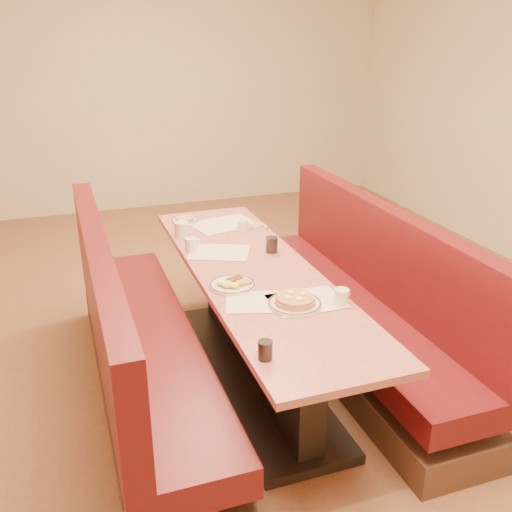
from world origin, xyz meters
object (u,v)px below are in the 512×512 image
object	(u,v)px
coffee_mug_c	(243,225)
coffee_mug_d	(182,229)
pancake_plate	(295,302)
coffee_mug_b	(191,244)
booth_right	(359,310)
diner_table	(255,326)
coffee_mug_a	(342,296)
booth_left	(136,348)
eggs_plate	(232,284)
soda_tumbler_mid	(272,245)
soda_tumbler_near	(265,350)

from	to	relation	value
coffee_mug_c	coffee_mug_d	distance (m)	0.43
pancake_plate	coffee_mug_b	distance (m)	1.01
booth_right	coffee_mug_b	size ratio (longest dim) A/B	23.10
diner_table	coffee_mug_a	xyz separation A→B (m)	(0.28, -0.57, 0.42)
booth_left	coffee_mug_c	bearing A→B (deg)	37.98
coffee_mug_d	coffee_mug_c	bearing A→B (deg)	11.85
coffee_mug_d	booth_left	bearing A→B (deg)	-105.66
eggs_plate	soda_tumbler_mid	world-z (taller)	soda_tumbler_mid
pancake_plate	coffee_mug_b	world-z (taller)	coffee_mug_b
diner_table	coffee_mug_a	size ratio (longest dim) A/B	23.54
diner_table	coffee_mug_b	world-z (taller)	coffee_mug_b
coffee_mug_a	coffee_mug_d	xyz separation A→B (m)	(-0.56, 1.30, 0.01)
booth_left	soda_tumbler_near	xyz separation A→B (m)	(0.45, -0.94, 0.43)
pancake_plate	soda_tumbler_near	bearing A→B (deg)	-126.98
coffee_mug_c	coffee_mug_b	bearing A→B (deg)	-126.76
pancake_plate	soda_tumbler_near	distance (m)	0.54
booth_left	soda_tumbler_near	world-z (taller)	booth_left
booth_right	coffee_mug_d	world-z (taller)	booth_right
booth_right	eggs_plate	xyz separation A→B (m)	(-0.93, -0.18, 0.40)
eggs_plate	booth_left	bearing A→B (deg)	161.51
diner_table	coffee_mug_b	xyz separation A→B (m)	(-0.28, 0.45, 0.42)
booth_left	coffee_mug_b	xyz separation A→B (m)	(0.46, 0.45, 0.43)
coffee_mug_a	soda_tumbler_mid	world-z (taller)	soda_tumbler_mid
diner_table	coffee_mug_a	bearing A→B (deg)	-63.48
coffee_mug_d	soda_tumbler_near	world-z (taller)	coffee_mug_d
coffee_mug_b	coffee_mug_d	world-z (taller)	coffee_mug_d
soda_tumbler_mid	pancake_plate	bearing A→B (deg)	-101.93
pancake_plate	coffee_mug_c	size ratio (longest dim) A/B	2.79
soda_tumbler_near	soda_tumbler_mid	xyz separation A→B (m)	(0.48, 1.18, 0.01)
coffee_mug_a	soda_tumbler_mid	xyz separation A→B (m)	(-0.08, 0.81, 0.01)
coffee_mug_a	soda_tumbler_mid	distance (m)	0.81
eggs_plate	pancake_plate	bearing A→B (deg)	-54.21
booth_left	pancake_plate	world-z (taller)	booth_left
coffee_mug_c	booth_right	bearing A→B (deg)	-26.07
coffee_mug_b	soda_tumbler_near	xyz separation A→B (m)	(-0.00, -1.39, 0.00)
coffee_mug_c	eggs_plate	bearing A→B (deg)	-87.77
eggs_plate	soda_tumbler_near	xyz separation A→B (m)	(-0.08, -0.76, 0.03)
coffee_mug_c	soda_tumbler_mid	size ratio (longest dim) A/B	0.99
coffee_mug_a	soda_tumbler_near	bearing A→B (deg)	-171.64
coffee_mug_b	coffee_mug_d	bearing A→B (deg)	75.18
coffee_mug_a	coffee_mug_b	bearing A→B (deg)	93.80
diner_table	coffee_mug_d	distance (m)	0.89
diner_table	coffee_mug_d	size ratio (longest dim) A/B	18.69
coffee_mug_a	booth_left	bearing A→B (deg)	125.88
booth_left	pancake_plate	xyz separation A→B (m)	(0.77, -0.51, 0.41)
soda_tumbler_near	pancake_plate	bearing A→B (deg)	53.02
coffee_mug_d	diner_table	bearing A→B (deg)	-52.84
pancake_plate	soda_tumbler_mid	size ratio (longest dim) A/B	2.77
coffee_mug_d	soda_tumbler_near	distance (m)	1.67
coffee_mug_b	diner_table	bearing A→B (deg)	-73.28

